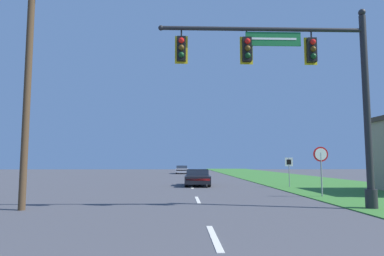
# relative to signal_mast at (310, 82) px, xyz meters

# --- Properties ---
(grass_verge_right) EXTENTS (10.00, 110.00, 0.04)m
(grass_verge_right) POSITION_rel_signal_mast_xyz_m (6.29, 19.39, -4.82)
(grass_verge_right) COLOR #38752D
(grass_verge_right) RESTS_ON ground
(road_center_line) EXTENTS (0.16, 34.80, 0.01)m
(road_center_line) POSITION_rel_signal_mast_xyz_m (-4.21, 11.39, -4.84)
(road_center_line) COLOR silver
(road_center_line) RESTS_ON ground
(signal_mast) EXTENTS (8.31, 0.47, 7.80)m
(signal_mast) POSITION_rel_signal_mast_xyz_m (0.00, 0.00, 0.00)
(signal_mast) COLOR #232326
(signal_mast) RESTS_ON grass_verge_right
(car_ahead) EXTENTS (1.98, 4.44, 1.19)m
(car_ahead) POSITION_rel_signal_mast_xyz_m (-3.76, 12.94, -4.24)
(car_ahead) COLOR black
(car_ahead) RESTS_ON ground
(far_car) EXTENTS (1.82, 4.51, 1.19)m
(far_car) POSITION_rel_signal_mast_xyz_m (-4.87, 39.35, -4.24)
(far_car) COLOR black
(far_car) RESTS_ON ground
(stop_sign) EXTENTS (0.76, 0.07, 2.50)m
(stop_sign) POSITION_rel_signal_mast_xyz_m (2.13, 4.40, -2.98)
(stop_sign) COLOR gray
(stop_sign) RESTS_ON grass_verge_right
(route_sign_post) EXTENTS (0.55, 0.06, 2.03)m
(route_sign_post) POSITION_rel_signal_mast_xyz_m (2.59, 11.04, -3.32)
(route_sign_post) COLOR gray
(route_sign_post) RESTS_ON grass_verge_right
(utility_pole_near) EXTENTS (1.80, 0.26, 9.20)m
(utility_pole_near) POSITION_rel_signal_mast_xyz_m (-10.87, 0.18, -0.08)
(utility_pole_near) COLOR #4C3823
(utility_pole_near) RESTS_ON ground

